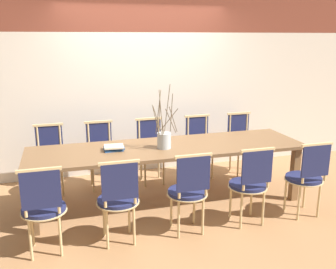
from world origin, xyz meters
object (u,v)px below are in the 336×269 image
chair_near_center (189,189)px  book_stack (114,148)px  vase_centerpiece (164,139)px  dining_table (168,152)px  chair_far_center (151,148)px

chair_near_center → book_stack: size_ratio=3.74×
chair_near_center → vase_centerpiece: bearing=94.9°
dining_table → chair_near_center: chair_near_center is taller
chair_far_center → vase_centerpiece: size_ratio=1.19×
chair_far_center → book_stack: (-0.63, -0.76, 0.27)m
chair_far_center → vase_centerpiece: vase_centerpiece is taller
book_stack → vase_centerpiece: bearing=-7.5°
dining_table → chair_far_center: 0.80m
chair_near_center → dining_table: bearing=89.8°
dining_table → vase_centerpiece: 0.21m
dining_table → book_stack: size_ratio=13.69×
dining_table → vase_centerpiece: bearing=-139.2°
chair_near_center → vase_centerpiece: vase_centerpiece is taller
chair_far_center → chair_near_center: bearing=90.8°
chair_near_center → vase_centerpiece: size_ratio=1.19×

